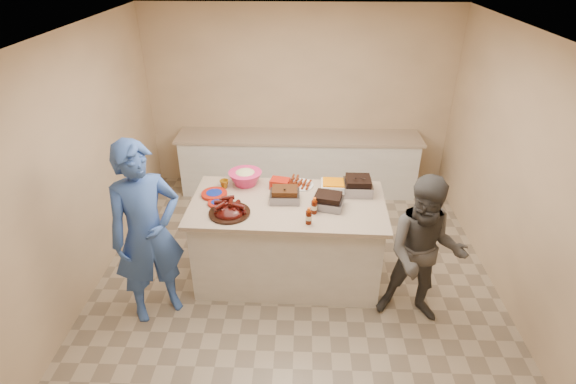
{
  "coord_description": "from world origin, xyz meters",
  "views": [
    {
      "loc": [
        0.05,
        -3.97,
        3.43
      ],
      "look_at": [
        -0.09,
        0.18,
        1.08
      ],
      "focal_mm": 28.0,
      "sensor_mm": 36.0,
      "label": 1
    }
  ],
  "objects_px": {
    "roasting_pan": "(357,192)",
    "bbq_bottle_a": "(309,224)",
    "island": "(288,274)",
    "rib_platter": "(230,214)",
    "bbq_bottle_b": "(314,213)",
    "plastic_cup": "(225,188)",
    "coleslaw_bowl": "(246,184)",
    "guest_blue": "(161,308)",
    "mustard_bottle": "(283,195)",
    "guest_gray": "(413,314)"
  },
  "relations": [
    {
      "from": "bbq_bottle_b",
      "to": "island",
      "type": "bearing_deg",
      "value": 143.48
    },
    {
      "from": "island",
      "to": "bbq_bottle_a",
      "type": "height_order",
      "value": "bbq_bottle_a"
    },
    {
      "from": "island",
      "to": "rib_platter",
      "type": "xyz_separation_m",
      "value": [
        -0.59,
        -0.24,
        0.98
      ]
    },
    {
      "from": "roasting_pan",
      "to": "bbq_bottle_b",
      "type": "relative_size",
      "value": 1.73
    },
    {
      "from": "roasting_pan",
      "to": "bbq_bottle_a",
      "type": "distance_m",
      "value": 0.84
    },
    {
      "from": "roasting_pan",
      "to": "bbq_bottle_a",
      "type": "height_order",
      "value": "bbq_bottle_a"
    },
    {
      "from": "roasting_pan",
      "to": "coleslaw_bowl",
      "type": "bearing_deg",
      "value": 173.69
    },
    {
      "from": "mustard_bottle",
      "to": "guest_gray",
      "type": "height_order",
      "value": "mustard_bottle"
    },
    {
      "from": "island",
      "to": "roasting_pan",
      "type": "bearing_deg",
      "value": 19.48
    },
    {
      "from": "island",
      "to": "bbq_bottle_a",
      "type": "bearing_deg",
      "value": -59.57
    },
    {
      "from": "coleslaw_bowl",
      "to": "bbq_bottle_a",
      "type": "relative_size",
      "value": 2.13
    },
    {
      "from": "plastic_cup",
      "to": "guest_gray",
      "type": "relative_size",
      "value": 0.06
    },
    {
      "from": "island",
      "to": "mustard_bottle",
      "type": "xyz_separation_m",
      "value": [
        -0.06,
        0.16,
        0.98
      ]
    },
    {
      "from": "roasting_pan",
      "to": "guest_blue",
      "type": "relative_size",
      "value": 0.16
    },
    {
      "from": "island",
      "to": "mustard_bottle",
      "type": "relative_size",
      "value": 16.48
    },
    {
      "from": "bbq_bottle_b",
      "to": "mustard_bottle",
      "type": "relative_size",
      "value": 1.42
    },
    {
      "from": "coleslaw_bowl",
      "to": "guest_blue",
      "type": "relative_size",
      "value": 0.2
    },
    {
      "from": "bbq_bottle_b",
      "to": "roasting_pan",
      "type": "bearing_deg",
      "value": 42.53
    },
    {
      "from": "bbq_bottle_b",
      "to": "coleslaw_bowl",
      "type": "bearing_deg",
      "value": 142.08
    },
    {
      "from": "bbq_bottle_a",
      "to": "island",
      "type": "bearing_deg",
      "value": 118.67
    },
    {
      "from": "roasting_pan",
      "to": "guest_gray",
      "type": "xyz_separation_m",
      "value": [
        0.57,
        -0.84,
        -0.98
      ]
    },
    {
      "from": "guest_gray",
      "to": "plastic_cup",
      "type": "bearing_deg",
      "value": 167.26
    },
    {
      "from": "island",
      "to": "coleslaw_bowl",
      "type": "bearing_deg",
      "value": 143.1
    },
    {
      "from": "bbq_bottle_a",
      "to": "guest_gray",
      "type": "distance_m",
      "value": 1.5
    },
    {
      "from": "coleslaw_bowl",
      "to": "bbq_bottle_a",
      "type": "xyz_separation_m",
      "value": [
        0.71,
        -0.8,
        0.0
      ]
    },
    {
      "from": "island",
      "to": "guest_gray",
      "type": "bearing_deg",
      "value": -22.32
    },
    {
      "from": "coleslaw_bowl",
      "to": "bbq_bottle_a",
      "type": "height_order",
      "value": "coleslaw_bowl"
    },
    {
      "from": "coleslaw_bowl",
      "to": "guest_blue",
      "type": "height_order",
      "value": "coleslaw_bowl"
    },
    {
      "from": "mustard_bottle",
      "to": "guest_gray",
      "type": "relative_size",
      "value": 0.08
    },
    {
      "from": "bbq_bottle_b",
      "to": "guest_gray",
      "type": "bearing_deg",
      "value": -20.35
    },
    {
      "from": "mustard_bottle",
      "to": "plastic_cup",
      "type": "bearing_deg",
      "value": 167.46
    },
    {
      "from": "island",
      "to": "coleslaw_bowl",
      "type": "relative_size",
      "value": 5.48
    },
    {
      "from": "roasting_pan",
      "to": "bbq_bottle_a",
      "type": "relative_size",
      "value": 1.74
    },
    {
      "from": "rib_platter",
      "to": "bbq_bottle_b",
      "type": "xyz_separation_m",
      "value": [
        0.86,
        0.04,
        0.0
      ]
    },
    {
      "from": "bbq_bottle_a",
      "to": "bbq_bottle_b",
      "type": "relative_size",
      "value": 0.99
    },
    {
      "from": "coleslaw_bowl",
      "to": "rib_platter",
      "type": "bearing_deg",
      "value": -97.95
    },
    {
      "from": "mustard_bottle",
      "to": "bbq_bottle_a",
      "type": "bearing_deg",
      "value": -63.24
    },
    {
      "from": "rib_platter",
      "to": "guest_gray",
      "type": "relative_size",
      "value": 0.27
    },
    {
      "from": "roasting_pan",
      "to": "plastic_cup",
      "type": "distance_m",
      "value": 1.49
    },
    {
      "from": "roasting_pan",
      "to": "coleslaw_bowl",
      "type": "relative_size",
      "value": 0.82
    },
    {
      "from": "coleslaw_bowl",
      "to": "plastic_cup",
      "type": "relative_size",
      "value": 3.75
    },
    {
      "from": "guest_gray",
      "to": "mustard_bottle",
      "type": "bearing_deg",
      "value": 162.53
    },
    {
      "from": "island",
      "to": "plastic_cup",
      "type": "bearing_deg",
      "value": 158.94
    },
    {
      "from": "island",
      "to": "roasting_pan",
      "type": "relative_size",
      "value": 6.72
    },
    {
      "from": "bbq_bottle_b",
      "to": "mustard_bottle",
      "type": "distance_m",
      "value": 0.49
    },
    {
      "from": "rib_platter",
      "to": "bbq_bottle_b",
      "type": "bearing_deg",
      "value": 2.67
    },
    {
      "from": "roasting_pan",
      "to": "bbq_bottle_a",
      "type": "xyz_separation_m",
      "value": [
        -0.54,
        -0.64,
        0.0
      ]
    },
    {
      "from": "guest_blue",
      "to": "guest_gray",
      "type": "xyz_separation_m",
      "value": [
        2.67,
        0.0,
        0.0
      ]
    },
    {
      "from": "bbq_bottle_b",
      "to": "guest_blue",
      "type": "xyz_separation_m",
      "value": [
        -1.61,
        -0.39,
        -0.98
      ]
    },
    {
      "from": "rib_platter",
      "to": "guest_gray",
      "type": "bearing_deg",
      "value": -10.4
    }
  ]
}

